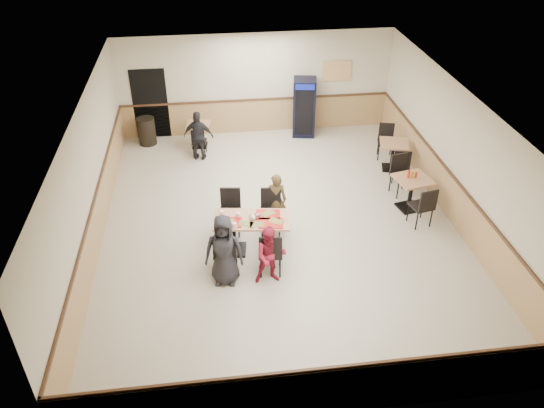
{
  "coord_description": "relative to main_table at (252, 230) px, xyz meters",
  "views": [
    {
      "loc": [
        -1.45,
        -9.81,
        7.16
      ],
      "look_at": [
        -0.24,
        -0.5,
        0.92
      ],
      "focal_mm": 35.0,
      "sensor_mm": 36.0,
      "label": 1
    }
  ],
  "objects": [
    {
      "name": "tabletop_clutter",
      "position": [
        -0.01,
        -0.07,
        0.31
      ],
      "size": [
        1.39,
        0.74,
        0.12
      ],
      "rotation": [
        0.0,
        0.0,
        -0.13
      ],
      "color": "red",
      "rests_on": "main_table"
    },
    {
      "name": "main_chairs",
      "position": [
        -0.06,
        0.01,
        -0.03
      ],
      "size": [
        1.62,
        2.0,
        1.06
      ],
      "rotation": [
        0.0,
        0.0,
        -0.13
      ],
      "color": "black",
      "rests_on": "ground"
    },
    {
      "name": "lone_diner",
      "position": [
        -1.04,
        4.29,
        0.15
      ],
      "size": [
        0.89,
        0.54,
        1.41
      ],
      "primitive_type": "imported",
      "rotation": [
        0.0,
        0.0,
        2.89
      ],
      "color": "black",
      "rests_on": "ground"
    },
    {
      "name": "diner_man_opposite",
      "position": [
        0.62,
        0.88,
        0.11
      ],
      "size": [
        0.52,
        0.37,
        1.35
      ],
      "primitive_type": "imported",
      "rotation": [
        0.0,
        0.0,
        3.05
      ],
      "color": "#503E22",
      "rests_on": "ground"
    },
    {
      "name": "side_table_near",
      "position": [
        3.89,
        1.16,
        -0.01
      ],
      "size": [
        0.91,
        0.91,
        0.82
      ],
      "rotation": [
        0.0,
        0.0,
        0.21
      ],
      "color": "black",
      "rests_on": "ground"
    },
    {
      "name": "side_table_far_chair_north",
      "position": [
        4.08,
        3.69,
        -0.06
      ],
      "size": [
        0.56,
        0.56,
        0.99
      ],
      "primitive_type": null,
      "rotation": [
        0.0,
        0.0,
        -0.26
      ],
      "color": "black",
      "rests_on": "ground"
    },
    {
      "name": "side_table_far_chair_south",
      "position": [
        4.08,
        2.44,
        -0.06
      ],
      "size": [
        0.56,
        0.56,
        0.99
      ],
      "primitive_type": null,
      "rotation": [
        0.0,
        0.0,
        2.89
      ],
      "color": "black",
      "rests_on": "ground"
    },
    {
      "name": "pepsi_cooler",
      "position": [
        2.1,
        5.46,
        0.31
      ],
      "size": [
        0.76,
        0.76,
        1.73
      ],
      "rotation": [
        0.0,
        0.0,
        -0.18
      ],
      "color": "black",
      "rests_on": "ground"
    },
    {
      "name": "back_table",
      "position": [
        -1.04,
        5.07,
        -0.1
      ],
      "size": [
        0.73,
        0.73,
        0.69
      ],
      "rotation": [
        0.0,
        0.0,
        -0.14
      ],
      "color": "black",
      "rests_on": "ground"
    },
    {
      "name": "trash_bin",
      "position": [
        -2.55,
        5.42,
        -0.16
      ],
      "size": [
        0.51,
        0.51,
        0.81
      ],
      "primitive_type": "cylinder",
      "color": "black",
      "rests_on": "ground"
    },
    {
      "name": "side_table_near_chair_north",
      "position": [
        3.89,
        1.82,
        -0.04
      ],
      "size": [
        0.57,
        0.57,
        1.04
      ],
      "primitive_type": null,
      "rotation": [
        0.0,
        0.0,
        0.21
      ],
      "color": "black",
      "rests_on": "ground"
    },
    {
      "name": "diner_woman_right",
      "position": [
        0.26,
        -0.99,
        0.08
      ],
      "size": [
        0.62,
        0.49,
        1.28
      ],
      "primitive_type": "imported",
      "rotation": [
        0.0,
        0.0,
        -0.0
      ],
      "color": "maroon",
      "rests_on": "ground"
    },
    {
      "name": "diner_woman_left",
      "position": [
        -0.62,
        -0.88,
        0.21
      ],
      "size": [
        0.81,
        0.59,
        1.54
      ],
      "primitive_type": "imported",
      "rotation": [
        0.0,
        0.0,
        -0.15
      ],
      "color": "black",
      "rests_on": "ground"
    },
    {
      "name": "side_table_far",
      "position": [
        4.08,
        3.06,
        -0.04
      ],
      "size": [
        0.89,
        0.89,
        0.78
      ],
      "rotation": [
        0.0,
        0.0,
        -0.26
      ],
      "color": "black",
      "rests_on": "ground"
    },
    {
      "name": "back_table_chair_lone",
      "position": [
        -1.04,
        4.52,
        -0.12
      ],
      "size": [
        0.46,
        0.46,
        0.88
      ],
      "primitive_type": null,
      "rotation": [
        0.0,
        0.0,
        3.0
      ],
      "color": "black",
      "rests_on": "ground"
    },
    {
      "name": "room_shell",
      "position": [
        2.49,
        3.42,
        0.02
      ],
      "size": [
        10.0,
        10.0,
        10.0
      ],
      "color": "silver",
      "rests_on": "ground"
    },
    {
      "name": "main_table",
      "position": [
        0.0,
        0.0,
        0.0
      ],
      "size": [
        1.66,
        0.98,
        0.84
      ],
      "rotation": [
        0.0,
        0.0,
        -0.13
      ],
      "color": "black",
      "rests_on": "ground"
    },
    {
      "name": "ground",
      "position": [
        0.71,
        0.87,
        -0.56
      ],
      "size": [
        10.0,
        10.0,
        0.0
      ],
      "primitive_type": "plane",
      "color": "beige",
      "rests_on": "ground"
    },
    {
      "name": "side_table_near_chair_south",
      "position": [
        3.89,
        0.5,
        -0.04
      ],
      "size": [
        0.57,
        0.57,
        1.04
      ],
      "primitive_type": null,
      "rotation": [
        0.0,
        0.0,
        3.35
      ],
      "color": "black",
      "rests_on": "ground"
    },
    {
      "name": "condiment_caddy",
      "position": [
        3.86,
        1.21,
        0.35
      ],
      "size": [
        0.23,
        0.06,
        0.2
      ],
      "color": "#BB320D",
      "rests_on": "side_table_near"
    }
  ]
}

